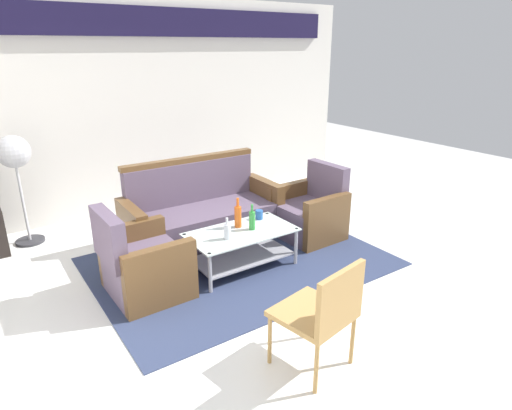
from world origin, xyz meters
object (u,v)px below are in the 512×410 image
(bottle_clear, at_px, (227,231))
(pedestal_fan, at_px, (14,158))
(armchair_left, at_px, (143,266))
(bottle_orange, at_px, (238,216))
(bottle_green, at_px, (252,220))
(coffee_table, at_px, (241,244))
(cup, at_px, (259,215))
(couch, at_px, (202,216))
(armchair_right, at_px, (309,213))
(wicker_chair, at_px, (324,310))

(bottle_clear, distance_m, pedestal_fan, 2.57)
(armchair_left, distance_m, bottle_clear, 0.85)
(armchair_left, bearing_deg, bottle_orange, 90.59)
(bottle_green, bearing_deg, coffee_table, 171.61)
(cup, bearing_deg, bottle_green, -138.89)
(pedestal_fan, bearing_deg, couch, -33.78)
(cup, bearing_deg, couch, 120.42)
(couch, height_order, armchair_left, couch)
(bottle_orange, bearing_deg, armchair_right, 6.02)
(coffee_table, relative_size, bottle_clear, 5.00)
(bottle_green, relative_size, wicker_chair, 0.32)
(bottle_clear, bearing_deg, cup, 24.65)
(couch, relative_size, pedestal_fan, 1.43)
(couch, xyz_separation_m, armchair_right, (1.14, -0.57, -0.03))
(armchair_right, xyz_separation_m, cup, (-0.77, -0.06, 0.17))
(couch, height_order, cup, couch)
(bottle_clear, distance_m, cup, 0.61)
(armchair_left, height_order, armchair_right, same)
(couch, height_order, armchair_right, couch)
(couch, relative_size, armchair_left, 2.13)
(armchair_right, distance_m, cup, 0.79)
(coffee_table, distance_m, bottle_green, 0.27)
(coffee_table, bearing_deg, couch, 91.87)
(coffee_table, height_order, cup, cup)
(coffee_table, relative_size, bottle_green, 4.06)
(armchair_right, bearing_deg, armchair_left, 92.24)
(bottle_orange, relative_size, bottle_clear, 1.44)
(armchair_left, bearing_deg, pedestal_fan, -160.33)
(armchair_left, xyz_separation_m, bottle_green, (1.14, -0.10, 0.23))
(cup, relative_size, pedestal_fan, 0.08)
(couch, xyz_separation_m, wicker_chair, (-0.33, -2.41, 0.18))
(couch, relative_size, coffee_table, 1.64)
(bottle_orange, distance_m, cup, 0.32)
(bottle_green, relative_size, cup, 2.71)
(armchair_right, xyz_separation_m, bottle_green, (-0.99, -0.25, 0.23))
(armchair_left, bearing_deg, coffee_table, 84.13)
(bottle_green, distance_m, pedestal_fan, 2.73)
(cup, xyz_separation_m, wicker_chair, (-0.70, -1.78, 0.03))
(bottle_orange, height_order, bottle_green, bottle_orange)
(armchair_left, relative_size, bottle_orange, 2.68)
(bottle_orange, height_order, pedestal_fan, pedestal_fan)
(armchair_right, relative_size, pedestal_fan, 0.67)
(wicker_chair, bearing_deg, armchair_left, 100.88)
(armchair_left, bearing_deg, bottle_green, 83.74)
(bottle_green, height_order, cup, bottle_green)
(bottle_orange, height_order, cup, bottle_orange)
(coffee_table, distance_m, cup, 0.43)
(armchair_right, relative_size, wicker_chair, 1.01)
(couch, distance_m, cup, 0.74)
(armchair_left, relative_size, wicker_chair, 1.01)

